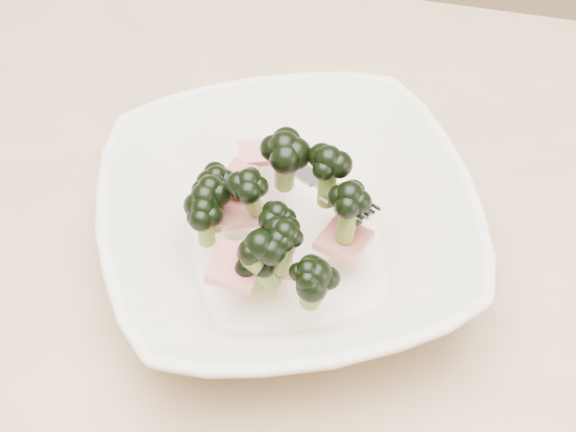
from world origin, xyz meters
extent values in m
cube|color=tan|center=(0.00, 0.00, 0.73)|extent=(1.20, 0.80, 0.04)
imported|color=beige|center=(0.05, 0.02, 0.79)|extent=(0.39, 0.39, 0.07)
cylinder|color=#5B6C24|center=(0.06, -0.02, 0.81)|extent=(0.02, 0.02, 0.04)
ellipsoid|color=black|center=(0.06, -0.02, 0.84)|extent=(0.03, 0.03, 0.03)
cylinder|color=#5B6C24|center=(0.10, 0.03, 0.80)|extent=(0.02, 0.02, 0.03)
ellipsoid|color=black|center=(0.10, 0.03, 0.82)|extent=(0.03, 0.03, 0.02)
cylinder|color=#5B6C24|center=(-0.01, 0.01, 0.80)|extent=(0.02, 0.02, 0.04)
ellipsoid|color=black|center=(-0.01, 0.01, 0.83)|extent=(0.03, 0.03, 0.03)
cylinder|color=#5B6C24|center=(0.09, -0.04, 0.80)|extent=(0.02, 0.02, 0.03)
ellipsoid|color=black|center=(0.09, -0.04, 0.82)|extent=(0.04, 0.04, 0.03)
cylinder|color=#5B6C24|center=(0.08, 0.04, 0.83)|extent=(0.01, 0.02, 0.04)
ellipsoid|color=black|center=(0.08, 0.04, 0.85)|extent=(0.04, 0.04, 0.03)
cylinder|color=#5B6C24|center=(-0.01, 0.00, 0.80)|extent=(0.01, 0.01, 0.03)
ellipsoid|color=black|center=(-0.01, 0.00, 0.82)|extent=(0.03, 0.03, 0.03)
cylinder|color=#5B6C24|center=(0.04, -0.04, 0.80)|extent=(0.02, 0.02, 0.03)
ellipsoid|color=black|center=(0.04, -0.04, 0.82)|extent=(0.04, 0.04, 0.03)
cylinder|color=#5B6C24|center=(0.10, 0.02, 0.82)|extent=(0.02, 0.02, 0.04)
ellipsoid|color=black|center=(0.10, 0.02, 0.84)|extent=(0.04, 0.04, 0.03)
cylinder|color=#5B6C24|center=(-0.01, 0.03, 0.80)|extent=(0.02, 0.02, 0.03)
ellipsoid|color=black|center=(-0.01, 0.03, 0.82)|extent=(0.03, 0.03, 0.02)
cylinder|color=#5B6C24|center=(0.05, -0.01, 0.82)|extent=(0.02, 0.01, 0.03)
ellipsoid|color=black|center=(0.05, -0.01, 0.84)|extent=(0.03, 0.03, 0.02)
cylinder|color=#5B6C24|center=(0.04, 0.05, 0.82)|extent=(0.02, 0.02, 0.04)
ellipsoid|color=black|center=(0.04, 0.05, 0.85)|extent=(0.04, 0.04, 0.03)
cylinder|color=#5B6C24|center=(0.03, 0.01, 0.82)|extent=(0.02, 0.02, 0.03)
ellipsoid|color=black|center=(0.03, 0.01, 0.84)|extent=(0.03, 0.03, 0.03)
cylinder|color=#5B6C24|center=(0.05, -0.04, 0.81)|extent=(0.03, 0.03, 0.05)
ellipsoid|color=black|center=(0.05, -0.04, 0.84)|extent=(0.04, 0.04, 0.03)
cylinder|color=#5B6C24|center=(0.08, -0.04, 0.80)|extent=(0.01, 0.01, 0.04)
ellipsoid|color=black|center=(0.08, -0.04, 0.82)|extent=(0.03, 0.03, 0.02)
cube|color=maroon|center=(0.03, -0.04, 0.81)|extent=(0.04, 0.04, 0.01)
cube|color=maroon|center=(0.10, 0.06, 0.79)|extent=(0.04, 0.05, 0.01)
cube|color=maroon|center=(0.04, -0.02, 0.79)|extent=(0.05, 0.05, 0.02)
cube|color=maroon|center=(0.02, 0.08, 0.81)|extent=(0.05, 0.03, 0.01)
cube|color=maroon|center=(0.01, 0.03, 0.80)|extent=(0.06, 0.06, 0.01)
cube|color=maroon|center=(0.04, -0.01, 0.80)|extent=(0.04, 0.04, 0.01)
cube|color=maroon|center=(0.01, 0.05, 0.81)|extent=(0.03, 0.05, 0.02)
cube|color=maroon|center=(0.10, 0.02, 0.79)|extent=(0.05, 0.05, 0.01)
camera|label=1|loc=(0.14, -0.37, 1.28)|focal=50.00mm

